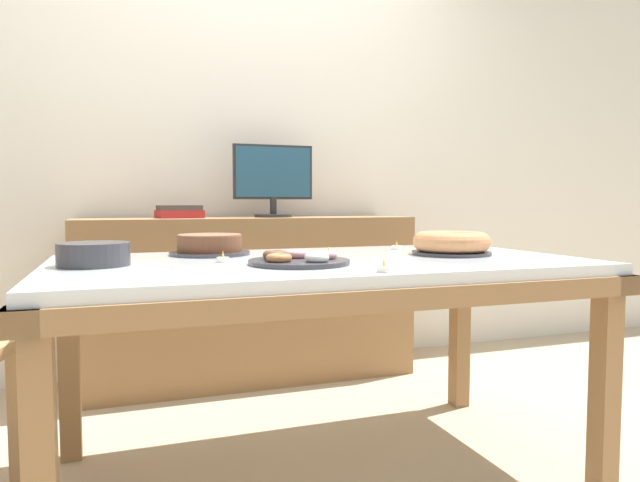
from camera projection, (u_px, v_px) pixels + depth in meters
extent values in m
plane|color=tan|center=(321.00, 473.00, 1.95)|extent=(12.00, 12.00, 0.00)
cube|color=silver|center=(236.00, 136.00, 3.21)|extent=(8.00, 0.10, 2.60)
cube|color=silver|center=(321.00, 265.00, 1.91)|extent=(1.73, 0.91, 0.04)
cube|color=olive|center=(377.00, 299.00, 1.50)|extent=(1.76, 0.08, 0.06)
cube|color=olive|center=(285.00, 265.00, 2.32)|extent=(1.76, 0.08, 0.06)
cube|color=olive|center=(46.00, 292.00, 1.63)|extent=(0.08, 0.95, 0.06)
cube|color=olive|center=(527.00, 269.00, 2.19)|extent=(0.08, 0.95, 0.06)
cube|color=olive|center=(40.00, 466.00, 1.27)|extent=(0.07, 0.07, 0.68)
cube|color=olive|center=(605.00, 387.00, 1.82)|extent=(0.07, 0.07, 0.68)
cube|color=olive|center=(69.00, 367.00, 2.04)|extent=(0.07, 0.07, 0.68)
cube|color=olive|center=(460.00, 332.00, 2.59)|extent=(0.07, 0.07, 0.68)
cube|color=tan|center=(16.00, 419.00, 1.85)|extent=(0.05, 0.05, 0.45)
cube|color=olive|center=(249.00, 298.00, 2.98)|extent=(1.71, 0.44, 0.85)
cylinder|color=#262628|center=(273.00, 216.00, 3.00)|extent=(0.20, 0.20, 0.02)
cylinder|color=#262628|center=(273.00, 206.00, 3.00)|extent=(0.04, 0.04, 0.09)
cube|color=#262628|center=(273.00, 172.00, 2.98)|extent=(0.42, 0.02, 0.28)
cube|color=navy|center=(274.00, 172.00, 2.97)|extent=(0.40, 0.00, 0.26)
cube|color=maroon|center=(179.00, 214.00, 2.84)|extent=(0.24, 0.19, 0.04)
cube|color=#3F3838|center=(179.00, 208.00, 2.84)|extent=(0.22, 0.18, 0.02)
cylinder|color=#333338|center=(210.00, 253.00, 2.07)|extent=(0.29, 0.29, 0.01)
cylinder|color=brown|center=(210.00, 244.00, 2.06)|extent=(0.23, 0.23, 0.06)
cylinder|color=brown|center=(210.00, 235.00, 2.06)|extent=(0.23, 0.23, 0.01)
cylinder|color=#333338|center=(451.00, 253.00, 2.07)|extent=(0.28, 0.28, 0.01)
torus|color=#BC7A4C|center=(452.00, 242.00, 2.07)|extent=(0.28, 0.28, 0.07)
cylinder|color=#333338|center=(299.00, 262.00, 1.75)|extent=(0.31, 0.31, 0.01)
torus|color=pink|center=(325.00, 255.00, 1.78)|extent=(0.08, 0.08, 0.02)
torus|color=pink|center=(297.00, 254.00, 1.81)|extent=(0.08, 0.08, 0.02)
torus|color=brown|center=(275.00, 255.00, 1.75)|extent=(0.07, 0.07, 0.03)
torus|color=#B27042|center=(279.00, 258.00, 1.69)|extent=(0.08, 0.08, 0.02)
torus|color=white|center=(317.00, 257.00, 1.69)|extent=(0.07, 0.07, 0.03)
cylinder|color=#333338|center=(94.00, 264.00, 1.70)|extent=(0.21, 0.21, 0.01)
cylinder|color=#333338|center=(94.00, 261.00, 1.70)|extent=(0.21, 0.21, 0.01)
cylinder|color=#333338|center=(94.00, 258.00, 1.70)|extent=(0.21, 0.21, 0.01)
cylinder|color=#333338|center=(94.00, 254.00, 1.70)|extent=(0.21, 0.21, 0.01)
cylinder|color=#333338|center=(94.00, 251.00, 1.70)|extent=(0.21, 0.21, 0.01)
cylinder|color=#333338|center=(93.00, 248.00, 1.70)|extent=(0.21, 0.21, 0.01)
cylinder|color=#333338|center=(93.00, 244.00, 1.70)|extent=(0.21, 0.21, 0.01)
cylinder|color=silver|center=(397.00, 248.00, 2.30)|extent=(0.04, 0.04, 0.02)
cylinder|color=white|center=(397.00, 246.00, 2.30)|extent=(0.03, 0.03, 0.00)
cone|color=#F9B74C|center=(397.00, 243.00, 2.29)|extent=(0.01, 0.01, 0.02)
cylinder|color=silver|center=(70.00, 257.00, 1.91)|extent=(0.04, 0.04, 0.02)
cylinder|color=white|center=(70.00, 255.00, 1.91)|extent=(0.03, 0.03, 0.00)
cone|color=#F9B74C|center=(70.00, 251.00, 1.91)|extent=(0.01, 0.01, 0.02)
cylinder|color=silver|center=(384.00, 269.00, 1.55)|extent=(0.04, 0.04, 0.02)
cylinder|color=white|center=(384.00, 267.00, 1.55)|extent=(0.03, 0.03, 0.00)
cone|color=#F9B74C|center=(384.00, 262.00, 1.55)|extent=(0.01, 0.01, 0.02)
cylinder|color=silver|center=(223.00, 260.00, 1.81)|extent=(0.04, 0.04, 0.02)
cylinder|color=white|center=(223.00, 258.00, 1.81)|extent=(0.03, 0.03, 0.00)
cone|color=#F9B74C|center=(223.00, 254.00, 1.81)|extent=(0.01, 0.01, 0.02)
cylinder|color=silver|center=(329.00, 254.00, 1.99)|extent=(0.04, 0.04, 0.02)
cylinder|color=white|center=(329.00, 253.00, 1.99)|extent=(0.03, 0.03, 0.00)
cone|color=#F9B74C|center=(329.00, 249.00, 1.99)|extent=(0.01, 0.01, 0.02)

